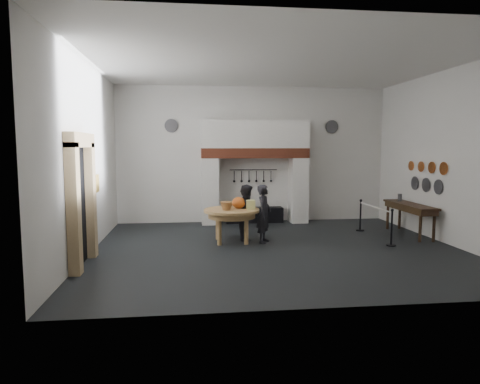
{
  "coord_description": "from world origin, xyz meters",
  "views": [
    {
      "loc": [
        -2.13,
        -10.25,
        2.5
      ],
      "look_at": [
        -0.84,
        0.67,
        1.35
      ],
      "focal_mm": 32.0,
      "sensor_mm": 36.0,
      "label": 1
    }
  ],
  "objects": [
    {
      "name": "wall_back",
      "position": [
        0.0,
        4.0,
        2.25
      ],
      "size": [
        9.0,
        0.02,
        4.5
      ],
      "primitive_type": "cube",
      "color": "silver",
      "rests_on": "floor"
    },
    {
      "name": "copper_pan_d",
      "position": [
        4.46,
        1.85,
        1.95
      ],
      "size": [
        0.03,
        0.28,
        0.28
      ],
      "primitive_type": "cylinder",
      "rotation": [
        0.0,
        1.57,
        0.0
      ],
      "color": "#C6662D",
      "rests_on": "wall_right"
    },
    {
      "name": "wall_front",
      "position": [
        0.0,
        -4.0,
        2.25
      ],
      "size": [
        9.0,
        0.02,
        4.5
      ],
      "primitive_type": "cube",
      "color": "silver",
      "rests_on": "floor"
    },
    {
      "name": "door_recess",
      "position": [
        -4.47,
        -1.0,
        1.25
      ],
      "size": [
        0.04,
        1.1,
        2.5
      ],
      "primitive_type": "cube",
      "color": "black",
      "rests_on": "floor"
    },
    {
      "name": "pewter_plate_back_left",
      "position": [
        -2.7,
        3.96,
        3.2
      ],
      "size": [
        0.44,
        0.03,
        0.44
      ],
      "primitive_type": "cylinder",
      "rotation": [
        1.57,
        0.0,
        0.0
      ],
      "color": "#4C4C51",
      "rests_on": "wall_back"
    },
    {
      "name": "wall_right",
      "position": [
        4.5,
        0.0,
        2.25
      ],
      "size": [
        0.02,
        8.0,
        4.5
      ],
      "primitive_type": "cube",
      "color": "silver",
      "rests_on": "floor"
    },
    {
      "name": "pewter_plate_right",
      "position": [
        4.46,
        1.6,
        1.45
      ],
      "size": [
        0.03,
        0.4,
        0.4
      ],
      "primitive_type": "cylinder",
      "rotation": [
        0.0,
        1.57,
        0.0
      ],
      "color": "#4C4C51",
      "rests_on": "wall_right"
    },
    {
      "name": "copper_pan_a",
      "position": [
        4.46,
        0.2,
        1.95
      ],
      "size": [
        0.03,
        0.34,
        0.34
      ],
      "primitive_type": "cylinder",
      "rotation": [
        0.0,
        1.57,
        0.0
      ],
      "color": "#C6662D",
      "rests_on": "wall_right"
    },
    {
      "name": "cheese_block_small",
      "position": [
        -0.56,
        1.12,
        0.97
      ],
      "size": [
        0.18,
        0.18,
        0.2
      ],
      "primitive_type": "cube",
      "color": "#FFF098",
      "rests_on": "work_table"
    },
    {
      "name": "utensil_rail",
      "position": [
        0.0,
        3.92,
        1.75
      ],
      "size": [
        1.6,
        0.02,
        0.02
      ],
      "primitive_type": "cylinder",
      "rotation": [
        0.0,
        1.57,
        0.0
      ],
      "color": "black",
      "rests_on": "wall_back"
    },
    {
      "name": "visitor_near",
      "position": [
        -0.2,
        0.69,
        0.77
      ],
      "size": [
        0.56,
        0.66,
        1.53
      ],
      "primitive_type": "imported",
      "rotation": [
        0.0,
        0.0,
        1.16
      ],
      "color": "black",
      "rests_on": "floor"
    },
    {
      "name": "door_lintel",
      "position": [
        -4.38,
        -1.0,
        2.65
      ],
      "size": [
        0.22,
        1.7,
        0.3
      ],
      "primitive_type": "cube",
      "color": "tan",
      "rests_on": "door_jamb_near"
    },
    {
      "name": "barrier_post_far",
      "position": [
        2.95,
        1.92,
        0.45
      ],
      "size": [
        0.05,
        0.05,
        0.9
      ],
      "primitive_type": "cylinder",
      "color": "black",
      "rests_on": "floor"
    },
    {
      "name": "door_jamb_far",
      "position": [
        -4.38,
        -0.3,
        1.3
      ],
      "size": [
        0.22,
        0.3,
        2.6
      ],
      "primitive_type": "cube",
      "color": "tan",
      "rests_on": "floor"
    },
    {
      "name": "ceiling",
      "position": [
        0.0,
        0.0,
        4.5
      ],
      "size": [
        9.0,
        8.0,
        0.02
      ],
      "primitive_type": "cube",
      "color": "silver",
      "rests_on": "wall_back"
    },
    {
      "name": "pewter_plate_back_right",
      "position": [
        2.7,
        3.96,
        3.2
      ],
      "size": [
        0.44,
        0.03,
        0.44
      ],
      "primitive_type": "cylinder",
      "rotation": [
        1.57,
        0.0,
        0.0
      ],
      "color": "#4C4C51",
      "rests_on": "wall_back"
    },
    {
      "name": "chimney_hood",
      "position": [
        0.0,
        3.65,
        2.92
      ],
      "size": [
        3.5,
        0.7,
        0.9
      ],
      "primitive_type": "cube",
      "color": "silver",
      "rests_on": "hearth_brick_band"
    },
    {
      "name": "barrier_post_near",
      "position": [
        2.95,
        -0.08,
        0.45
      ],
      "size": [
        0.05,
        0.05,
        0.9
      ],
      "primitive_type": "cylinder",
      "color": "black",
      "rests_on": "floor"
    },
    {
      "name": "chimney_pier_right",
      "position": [
        1.48,
        3.65,
        1.07
      ],
      "size": [
        0.55,
        0.7,
        2.15
      ],
      "primitive_type": "cube",
      "color": "silver",
      "rests_on": "floor"
    },
    {
      "name": "side_table",
      "position": [
        4.1,
        1.17,
        0.87
      ],
      "size": [
        0.55,
        2.2,
        0.06
      ],
      "primitive_type": "cube",
      "color": "#352413",
      "rests_on": "floor"
    },
    {
      "name": "iron_range",
      "position": [
        0.0,
        3.72,
        0.25
      ],
      "size": [
        1.9,
        0.45,
        0.5
      ],
      "primitive_type": "cube",
      "color": "black",
      "rests_on": "floor"
    },
    {
      "name": "pewter_plate_left",
      "position": [
        4.46,
        0.4,
        1.45
      ],
      "size": [
        0.03,
        0.4,
        0.4
      ],
      "primitive_type": "cylinder",
      "rotation": [
        0.0,
        1.57,
        0.0
      ],
      "color": "#4C4C51",
      "rests_on": "wall_right"
    },
    {
      "name": "door_jamb_near",
      "position": [
        -4.38,
        -1.7,
        1.3
      ],
      "size": [
        0.22,
        0.3,
        2.6
      ],
      "primitive_type": "cube",
      "color": "tan",
      "rests_on": "floor"
    },
    {
      "name": "pewter_jug",
      "position": [
        4.1,
        1.77,
        1.01
      ],
      "size": [
        0.12,
        0.12,
        0.22
      ],
      "primitive_type": "cylinder",
      "color": "#434448",
      "rests_on": "side_table"
    },
    {
      "name": "hearth_brick_band",
      "position": [
        0.0,
        3.65,
        2.31
      ],
      "size": [
        3.5,
        0.72,
        0.32
      ],
      "primitive_type": "cube",
      "color": "#9E442B",
      "rests_on": "chimney_pier_left"
    },
    {
      "name": "copper_pan_c",
      "position": [
        4.46,
        1.3,
        1.95
      ],
      "size": [
        0.03,
        0.3,
        0.3
      ],
      "primitive_type": "cylinder",
      "rotation": [
        0.0,
        1.57,
        0.0
      ],
      "color": "#C6662D",
      "rests_on": "wall_right"
    },
    {
      "name": "bread_loaf",
      "position": [
        -1.14,
        1.22,
        0.94
      ],
      "size": [
        0.31,
        0.18,
        0.13
      ],
      "primitive_type": "ellipsoid",
      "color": "#A55E3A",
      "rests_on": "work_table"
    },
    {
      "name": "chimney_pier_left",
      "position": [
        -1.48,
        3.65,
        1.07
      ],
      "size": [
        0.55,
        0.7,
        2.15
      ],
      "primitive_type": "cube",
      "color": "silver",
      "rests_on": "floor"
    },
    {
      "name": "pewter_plate_mid",
      "position": [
        4.46,
        1.0,
        1.45
      ],
      "size": [
        0.03,
        0.4,
        0.4
      ],
      "primitive_type": "cylinder",
      "rotation": [
        0.0,
        1.57,
        0.0
      ],
      "color": "#4C4C51",
      "rests_on": "wall_right"
    },
    {
      "name": "visitor_far",
      "position": [
        -0.6,
        1.09,
        0.75
      ],
      "size": [
        0.61,
        0.76,
        1.51
      ],
      "primitive_type": "imported",
      "rotation": [
        0.0,
        0.0,
        1.51
      ],
      "color": "black",
      "rests_on": "floor"
    },
    {
      "name": "wall_left",
      "position": [
        -4.5,
        0.0,
        2.25
      ],
      "size": [
        0.02,
        8.0,
        4.5
      ],
      "primitive_type": "cube",
      "color": "silver",
      "rests_on": "floor"
    },
    {
      "name": "floor",
      "position": [
        0.0,
        0.0,
        0.0
      ],
      "size": [
        9.0,
        8.0,
        0.02
      ],
      "primitive_type": "cube",
      "color": "black",
      "rests_on": "ground"
    },
    {
      "name": "pumpkin",
      "position": [
        -0.84,
        0.97,
        1.03
      ],
      "size": [
        0.36,
        0.36,
        0.31
      ],
      "primitive_type": "ellipsoid",
      "color": "orange",
      "rests_on": "work_table"
    },
    {
      "name": "wall_plaque",
      "position": [
        -4.45,
        0.8,
        1.6
      ],
      "size": [
        0.05,
        0.34,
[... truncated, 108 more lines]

